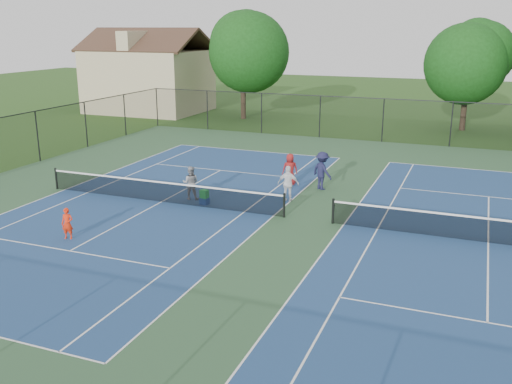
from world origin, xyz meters
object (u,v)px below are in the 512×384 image
at_px(bystander_c, 290,169).
at_px(instructor, 191,183).
at_px(tree_back_c, 469,58).
at_px(bystander_b, 322,171).
at_px(ball_hopper, 204,194).
at_px(ball_crate, 204,201).
at_px(tree_back_a, 243,47).
at_px(clapboard_house, 149,78).
at_px(bystander_a, 288,184).
at_px(child_player, 67,224).

bearing_deg(bystander_c, instructor, 24.54).
height_order(tree_back_c, bystander_b, tree_back_c).
bearing_deg(ball_hopper, ball_crate, 0.00).
distance_m(tree_back_a, ball_hopper, 25.50).
bearing_deg(tree_back_a, clapboard_house, 174.29).
xyz_separation_m(tree_back_a, bystander_a, (11.38, -21.75, -5.20)).
bearing_deg(bystander_b, tree_back_a, -23.63).
distance_m(ball_crate, ball_hopper, 0.34).
bearing_deg(ball_hopper, tree_back_a, 108.73).
bearing_deg(instructor, clapboard_house, -70.85).
bearing_deg(clapboard_house, tree_back_c, 0.00).
height_order(bystander_a, bystander_c, bystander_a).
height_order(instructor, ball_crate, instructor).
height_order(bystander_c, ball_hopper, bystander_c).
relative_size(tree_back_a, bystander_b, 4.83).
height_order(tree_back_c, ball_crate, tree_back_c).
xyz_separation_m(tree_back_a, instructor, (7.06, -23.09, -5.25)).
bearing_deg(tree_back_c, bystander_a, -106.23).
height_order(instructor, bystander_b, bystander_b).
bearing_deg(child_player, clapboard_house, 100.39).
xyz_separation_m(instructor, bystander_a, (4.32, 1.34, 0.05)).
relative_size(tree_back_c, child_player, 6.90).
height_order(child_player, instructor, instructor).
xyz_separation_m(child_player, bystander_b, (7.15, 10.17, 0.34)).
bearing_deg(instructor, child_player, 56.85).
distance_m(tree_back_a, bystander_a, 25.09).
bearing_deg(bystander_a, ball_hopper, 19.73).
bearing_deg(ball_crate, bystander_c, 60.86).
bearing_deg(bystander_a, child_player, 42.12).
relative_size(tree_back_a, bystander_a, 5.45).
bearing_deg(ball_crate, bystander_a, 28.35).
relative_size(instructor, ball_hopper, 4.24).
bearing_deg(tree_back_a, tree_back_c, 3.18).
bearing_deg(ball_crate, bystander_b, 45.45).
distance_m(instructor, bystander_a, 4.52).
height_order(tree_back_c, clapboard_house, tree_back_c).
xyz_separation_m(clapboard_house, bystander_b, (22.28, -20.22, -2.14)).
bearing_deg(tree_back_c, bystander_b, -105.79).
height_order(clapboard_house, ball_hopper, clapboard_house).
distance_m(tree_back_c, bystander_b, 21.49).
bearing_deg(ball_hopper, instructor, 152.61).
bearing_deg(instructor, bystander_c, -146.54).
xyz_separation_m(tree_back_a, bystander_b, (12.28, -19.22, -5.09)).
xyz_separation_m(bystander_a, bystander_c, (-0.83, 2.76, -0.03)).
distance_m(bystander_c, ball_crate, 5.29).
relative_size(child_player, bystander_c, 0.75).
height_order(instructor, ball_hopper, instructor).
height_order(tree_back_a, bystander_a, tree_back_a).
relative_size(child_player, ball_hopper, 3.26).
bearing_deg(ball_hopper, bystander_b, 45.45).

